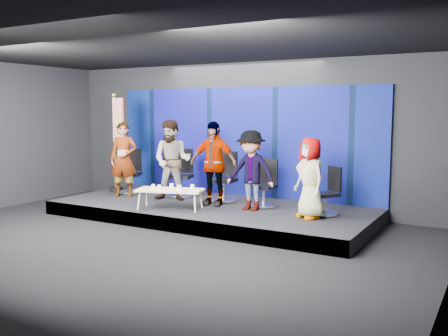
# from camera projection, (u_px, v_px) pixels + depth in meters

# --- Properties ---
(ground) EXTENTS (10.00, 10.00, 0.00)m
(ground) POSITION_uv_depth(u_px,v_px,m) (137.00, 244.00, 8.83)
(ground) COLOR black
(ground) RESTS_ON ground
(room_walls) EXTENTS (10.02, 8.02, 3.51)m
(room_walls) POSITION_uv_depth(u_px,v_px,m) (135.00, 106.00, 8.55)
(room_walls) COLOR black
(room_walls) RESTS_ON ground
(riser) EXTENTS (7.00, 3.00, 0.30)m
(riser) POSITION_uv_depth(u_px,v_px,m) (211.00, 211.00, 10.97)
(riser) COLOR black
(riser) RESTS_ON ground
(backdrop) EXTENTS (7.00, 0.08, 2.60)m
(backdrop) POSITION_uv_depth(u_px,v_px,m) (242.00, 142.00, 12.05)
(backdrop) COLOR #06194C
(backdrop) RESTS_ON riser
(chair_a) EXTENTS (0.82, 0.82, 1.10)m
(chair_a) POSITION_uv_depth(u_px,v_px,m) (131.00, 179.00, 12.45)
(chair_a) COLOR silver
(chair_a) RESTS_ON riser
(panelist_a) EXTENTS (0.77, 0.66, 1.79)m
(panelist_a) POSITION_uv_depth(u_px,v_px,m) (124.00, 159.00, 11.89)
(panelist_a) COLOR black
(panelist_a) RESTS_ON riser
(chair_b) EXTENTS (0.80, 0.80, 1.14)m
(chair_b) POSITION_uv_depth(u_px,v_px,m) (181.00, 181.00, 11.93)
(chair_b) COLOR silver
(chair_b) RESTS_ON riser
(panelist_b) EXTENTS (1.06, 0.92, 1.84)m
(panelist_b) POSITION_uv_depth(u_px,v_px,m) (172.00, 160.00, 11.38)
(panelist_b) COLOR black
(panelist_b) RESTS_ON riser
(chair_c) EXTENTS (0.71, 0.71, 1.13)m
(chair_c) POSITION_uv_depth(u_px,v_px,m) (225.00, 185.00, 11.33)
(chair_c) COLOR silver
(chair_c) RESTS_ON riser
(panelist_c) EXTENTS (1.12, 0.57, 1.83)m
(panelist_c) POSITION_uv_depth(u_px,v_px,m) (213.00, 163.00, 10.83)
(panelist_c) COLOR black
(panelist_c) RESTS_ON riser
(chair_d) EXTENTS (0.60, 0.60, 1.02)m
(chair_d) POSITION_uv_depth(u_px,v_px,m) (265.00, 191.00, 10.70)
(chair_d) COLOR silver
(chair_d) RESTS_ON riser
(panelist_d) EXTENTS (1.10, 0.66, 1.66)m
(panelist_d) POSITION_uv_depth(u_px,v_px,m) (251.00, 171.00, 10.26)
(panelist_d) COLOR black
(panelist_d) RESTS_ON riser
(chair_e) EXTENTS (0.75, 0.75, 0.96)m
(chair_e) POSITION_uv_depth(u_px,v_px,m) (327.00, 199.00, 9.85)
(chair_e) COLOR silver
(chair_e) RESTS_ON riser
(panelist_e) EXTENTS (0.91, 0.84, 1.55)m
(panelist_e) POSITION_uv_depth(u_px,v_px,m) (310.00, 178.00, 9.50)
(panelist_e) COLOR black
(panelist_e) RESTS_ON riser
(coffee_table) EXTENTS (1.49, 0.97, 0.42)m
(coffee_table) POSITION_uv_depth(u_px,v_px,m) (170.00, 191.00, 10.42)
(coffee_table) COLOR tan
(coffee_table) RESTS_ON riser
(mug_a) EXTENTS (0.07, 0.07, 0.09)m
(mug_a) POSITION_uv_depth(u_px,v_px,m) (153.00, 186.00, 10.51)
(mug_a) COLOR silver
(mug_a) RESTS_ON coffee_table
(mug_b) EXTENTS (0.08, 0.08, 0.09)m
(mug_b) POSITION_uv_depth(u_px,v_px,m) (159.00, 187.00, 10.39)
(mug_b) COLOR silver
(mug_b) RESTS_ON coffee_table
(mug_c) EXTENTS (0.08, 0.08, 0.10)m
(mug_c) POSITION_uv_depth(u_px,v_px,m) (172.00, 186.00, 10.52)
(mug_c) COLOR silver
(mug_c) RESTS_ON coffee_table
(mug_d) EXTENTS (0.09, 0.09, 0.11)m
(mug_d) POSITION_uv_depth(u_px,v_px,m) (179.00, 188.00, 10.27)
(mug_d) COLOR silver
(mug_d) RESTS_ON coffee_table
(mug_e) EXTENTS (0.08, 0.08, 0.10)m
(mug_e) POSITION_uv_depth(u_px,v_px,m) (192.00, 187.00, 10.35)
(mug_e) COLOR silver
(mug_e) RESTS_ON coffee_table
(flag_stand) EXTENTS (0.56, 0.33, 2.50)m
(flag_stand) POSITION_uv_depth(u_px,v_px,m) (117.00, 140.00, 12.50)
(flag_stand) COLOR black
(flag_stand) RESTS_ON riser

